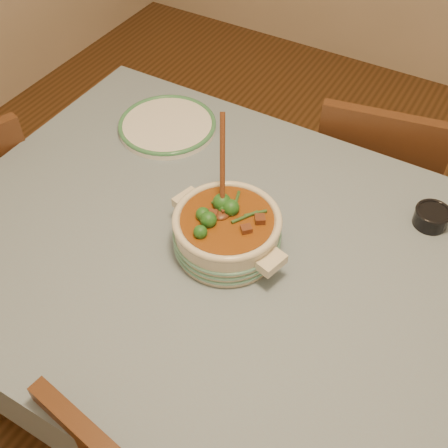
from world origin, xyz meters
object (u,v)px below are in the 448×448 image
at_px(condiment_bowl, 432,216).
at_px(chair_far, 372,184).
at_px(white_plate, 167,125).
at_px(dining_table, 264,292).
at_px(stew_casserole, 227,229).

relative_size(condiment_bowl, chair_far, 0.11).
height_order(white_plate, condiment_bowl, condiment_bowl).
bearing_deg(dining_table, condiment_bowl, 49.66).
relative_size(stew_casserole, chair_far, 0.39).
height_order(stew_casserole, white_plate, stew_casserole).
distance_m(dining_table, white_plate, 0.61).
bearing_deg(condiment_bowl, stew_casserole, -141.06).
distance_m(dining_table, stew_casserole, 0.19).
xyz_separation_m(dining_table, white_plate, (-0.50, 0.33, 0.11)).
distance_m(condiment_bowl, chair_far, 0.55).
xyz_separation_m(condiment_bowl, chair_far, (-0.24, 0.39, -0.31)).
bearing_deg(dining_table, white_plate, 146.99).
height_order(stew_casserole, chair_far, stew_casserole).
bearing_deg(condiment_bowl, chair_far, 121.52).
bearing_deg(chair_far, white_plate, 24.66).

